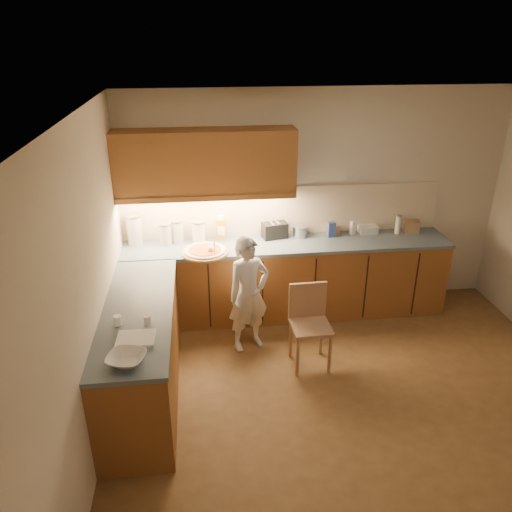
# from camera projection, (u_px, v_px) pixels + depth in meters

# --- Properties ---
(room) EXTENTS (4.54, 4.50, 2.62)m
(room) POSITION_uv_depth(u_px,v_px,m) (375.00, 235.00, 3.92)
(room) COLOR brown
(room) RESTS_ON ground
(l_counter) EXTENTS (3.77, 2.62, 0.92)m
(l_counter) POSITION_uv_depth(u_px,v_px,m) (244.00, 300.00, 5.45)
(l_counter) COLOR brown
(l_counter) RESTS_ON ground
(backsplash) EXTENTS (3.75, 0.02, 0.58)m
(backsplash) POSITION_uv_depth(u_px,v_px,m) (284.00, 211.00, 5.86)
(backsplash) COLOR beige
(backsplash) RESTS_ON l_counter
(upper_cabinets) EXTENTS (1.95, 0.36, 0.73)m
(upper_cabinets) POSITION_uv_depth(u_px,v_px,m) (205.00, 163.00, 5.36)
(upper_cabinets) COLOR brown
(upper_cabinets) RESTS_ON ground
(pizza_on_board) EXTENTS (0.51, 0.51, 0.21)m
(pizza_on_board) POSITION_uv_depth(u_px,v_px,m) (205.00, 251.00, 5.45)
(pizza_on_board) COLOR tan
(pizza_on_board) RESTS_ON l_counter
(child) EXTENTS (0.54, 0.45, 1.27)m
(child) POSITION_uv_depth(u_px,v_px,m) (249.00, 294.00, 5.20)
(child) COLOR silver
(child) RESTS_ON ground
(wooden_chair) EXTENTS (0.39, 0.39, 0.85)m
(wooden_chair) POSITION_uv_depth(u_px,v_px,m) (309.00, 319.00, 5.01)
(wooden_chair) COLOR tan
(wooden_chair) RESTS_ON ground
(mixing_bowl) EXTENTS (0.35, 0.35, 0.07)m
(mixing_bowl) POSITION_uv_depth(u_px,v_px,m) (126.00, 359.00, 3.65)
(mixing_bowl) COLOR white
(mixing_bowl) RESTS_ON l_counter
(canister_a) EXTENTS (0.18, 0.18, 0.36)m
(canister_a) POSITION_uv_depth(u_px,v_px,m) (134.00, 230.00, 5.61)
(canister_a) COLOR beige
(canister_a) RESTS_ON l_counter
(canister_b) EXTENTS (0.15, 0.15, 0.25)m
(canister_b) POSITION_uv_depth(u_px,v_px,m) (165.00, 234.00, 5.64)
(canister_b) COLOR beige
(canister_b) RESTS_ON l_counter
(canister_c) EXTENTS (0.14, 0.14, 0.27)m
(canister_c) POSITION_uv_depth(u_px,v_px,m) (178.00, 231.00, 5.69)
(canister_c) COLOR silver
(canister_c) RESTS_ON l_counter
(canister_d) EXTENTS (0.16, 0.16, 0.26)m
(canister_d) POSITION_uv_depth(u_px,v_px,m) (199.00, 231.00, 5.69)
(canister_d) COLOR white
(canister_d) RESTS_ON l_counter
(oil_jug) EXTENTS (0.12, 0.10, 0.31)m
(oil_jug) POSITION_uv_depth(u_px,v_px,m) (221.00, 229.00, 5.74)
(oil_jug) COLOR #AD9222
(oil_jug) RESTS_ON l_counter
(toaster) EXTENTS (0.31, 0.22, 0.19)m
(toaster) POSITION_uv_depth(u_px,v_px,m) (275.00, 230.00, 5.83)
(toaster) COLOR black
(toaster) RESTS_ON l_counter
(steel_pot) EXTENTS (0.18, 0.18, 0.13)m
(steel_pot) POSITION_uv_depth(u_px,v_px,m) (300.00, 231.00, 5.87)
(steel_pot) COLOR #B1B1B6
(steel_pot) RESTS_ON l_counter
(blue_box) EXTENTS (0.10, 0.07, 0.18)m
(blue_box) POSITION_uv_depth(u_px,v_px,m) (331.00, 230.00, 5.86)
(blue_box) COLOR #314895
(blue_box) RESTS_ON l_counter
(card_box_a) EXTENTS (0.18, 0.16, 0.11)m
(card_box_a) POSITION_uv_depth(u_px,v_px,m) (334.00, 230.00, 5.94)
(card_box_a) COLOR tan
(card_box_a) RESTS_ON l_counter
(white_bottle) EXTENTS (0.07, 0.07, 0.16)m
(white_bottle) POSITION_uv_depth(u_px,v_px,m) (353.00, 228.00, 5.92)
(white_bottle) COLOR silver
(white_bottle) RESTS_ON l_counter
(flat_pack) EXTENTS (0.22, 0.15, 0.09)m
(flat_pack) POSITION_uv_depth(u_px,v_px,m) (368.00, 229.00, 5.99)
(flat_pack) COLOR silver
(flat_pack) RESTS_ON l_counter
(tall_jar) EXTENTS (0.07, 0.07, 0.23)m
(tall_jar) POSITION_uv_depth(u_px,v_px,m) (398.00, 224.00, 5.95)
(tall_jar) COLOR white
(tall_jar) RESTS_ON l_counter
(card_box_b) EXTENTS (0.21, 0.19, 0.14)m
(card_box_b) POSITION_uv_depth(u_px,v_px,m) (411.00, 226.00, 6.01)
(card_box_b) COLOR #957250
(card_box_b) RESTS_ON l_counter
(dough_cloth) EXTENTS (0.30, 0.24, 0.02)m
(dough_cloth) POSITION_uv_depth(u_px,v_px,m) (136.00, 338.00, 3.93)
(dough_cloth) COLOR silver
(dough_cloth) RESTS_ON l_counter
(spice_jar_a) EXTENTS (0.09, 0.09, 0.09)m
(spice_jar_a) POSITION_uv_depth(u_px,v_px,m) (118.00, 320.00, 4.11)
(spice_jar_a) COLOR white
(spice_jar_a) RESTS_ON l_counter
(spice_jar_b) EXTENTS (0.07, 0.07, 0.08)m
(spice_jar_b) POSITION_uv_depth(u_px,v_px,m) (147.00, 320.00, 4.13)
(spice_jar_b) COLOR white
(spice_jar_b) RESTS_ON l_counter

